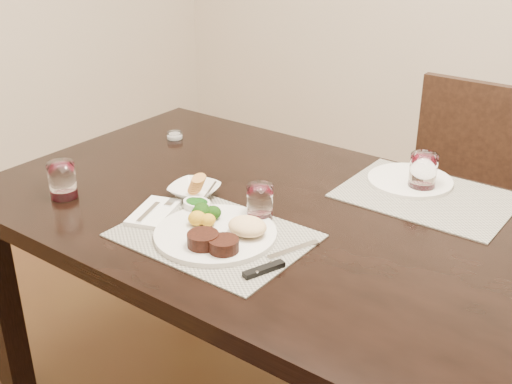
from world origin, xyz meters
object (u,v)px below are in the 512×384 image
Objects in this scene: chair_far at (455,190)px; cracker_bowl at (195,190)px; wine_glass_near at (260,204)px; dinner_plate at (219,232)px; far_plate at (410,180)px; steak_knife at (271,264)px.

chair_far is 1.12m from cracker_bowl.
wine_glass_near is at bearing 0.25° from cracker_bowl.
far_plate is at bearing 67.05° from dinner_plate.
far_plate is at bearing 45.39° from cracker_bowl.
chair_far reaches higher than far_plate.
chair_far is 0.62m from far_plate.
far_plate is (0.22, 0.45, -0.04)m from wine_glass_near.
chair_far is at bearing 68.50° from cracker_bowl.
chair_far is 1.07m from wine_glass_near.
steak_knife is 0.24m from wine_glass_near.
wine_glass_near reaches higher than cracker_bowl.
far_plate is (0.06, 0.62, 0.00)m from steak_knife.
cracker_bowl is (-0.39, 0.17, 0.01)m from steak_knife.
wine_glass_near is at bearing 153.07° from steak_knife.
far_plate is at bearing -85.57° from chair_far.
steak_knife is at bearing -90.58° from chair_far.
dinner_plate is 3.24× the size of wine_glass_near.
wine_glass_near is (-0.17, -1.01, 0.29)m from chair_far.
chair_far reaches higher than dinner_plate.
wine_glass_near reaches higher than steak_knife.
wine_glass_near is at bearing -99.74° from chair_far.
wine_glass_near is (-0.16, 0.18, 0.04)m from steak_knife.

